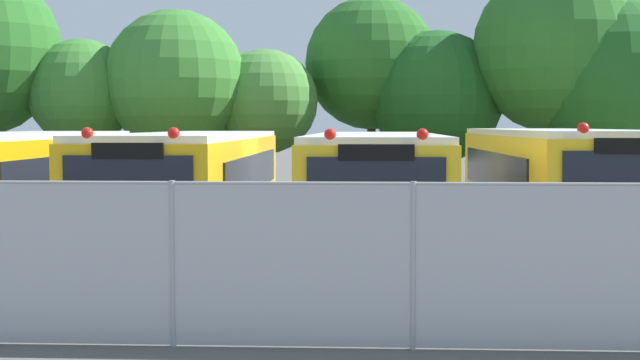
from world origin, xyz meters
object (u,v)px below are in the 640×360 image
school_bus_1 (194,188)px  tree_1 (86,94)px  tree_6 (561,51)px  school_bus_2 (375,190)px  tree_7 (613,79)px  tree_3 (262,98)px  tree_4 (370,61)px  school_bus_0 (10,188)px  tree_2 (177,83)px  tree_5 (433,93)px  school_bus_3 (558,188)px

school_bus_1 → tree_1: tree_1 is taller
school_bus_1 → tree_6: bearing=-134.2°
school_bus_2 → tree_7: 12.42m
tree_3 → tree_4: (3.33, 1.84, 1.26)m
school_bus_2 → tree_3: tree_3 is taller
school_bus_0 → tree_6: size_ratio=1.41×
school_bus_2 → tree_3: (-3.45, 9.96, 2.13)m
tree_1 → tree_4: tree_4 is taller
tree_3 → tree_2: bearing=-165.0°
tree_5 → tree_6: size_ratio=0.76×
school_bus_1 → tree_4: tree_4 is taller
school_bus_2 → tree_2: 11.33m
school_bus_0 → tree_6: bearing=-143.3°
tree_1 → tree_6: bearing=3.7°
school_bus_3 → tree_6: (1.97, 9.89, 3.52)m
school_bus_1 → school_bus_2: bearing=176.4°
tree_6 → tree_1: bearing=-176.3°
school_bus_0 → school_bus_1: (3.84, 0.13, 0.00)m
tree_1 → tree_6: tree_6 is taller
tree_2 → tree_6: bearing=3.9°
tree_6 → tree_7: bearing=-10.7°
school_bus_3 → tree_2: 13.51m
school_bus_3 → tree_3: size_ratio=2.04×
tree_5 → tree_2: bearing=-167.6°
tree_5 → school_bus_0: bearing=-130.8°
tree_6 → school_bus_3: bearing=-101.3°
school_bus_1 → tree_2: 9.70m
school_bus_2 → tree_6: (5.66, 10.07, 3.56)m
tree_3 → tree_5: tree_5 is taller
tree_2 → tree_6: size_ratio=0.82×
tree_3 → school_bus_3: bearing=-53.8°
tree_1 → tree_7: (15.89, 0.64, 0.43)m
tree_3 → tree_7: 10.64m
school_bus_2 → tree_4: tree_4 is taller
tree_4 → tree_6: bearing=-16.6°
tree_2 → tree_3: (2.51, 0.67, -0.45)m
tree_2 → tree_4: size_ratio=0.90×
school_bus_1 → tree_1: 10.48m
tree_1 → tree_4: (8.59, 2.66, 1.15)m
tree_3 → tree_6: tree_6 is taller
school_bus_3 → school_bus_2: bearing=1.5°
school_bus_3 → school_bus_1: bearing=-1.4°
school_bus_1 → school_bus_2: size_ratio=1.03×
school_bus_0 → tree_3: size_ratio=2.11×
school_bus_0 → tree_5: tree_5 is taller
tree_5 → tree_6: bearing=-13.8°
school_bus_0 → tree_7: bearing=-147.0°
school_bus_0 → school_bus_2: size_ratio=0.98×
school_bus_1 → tree_7: bearing=-139.3°
tree_1 → tree_5: size_ratio=0.93×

